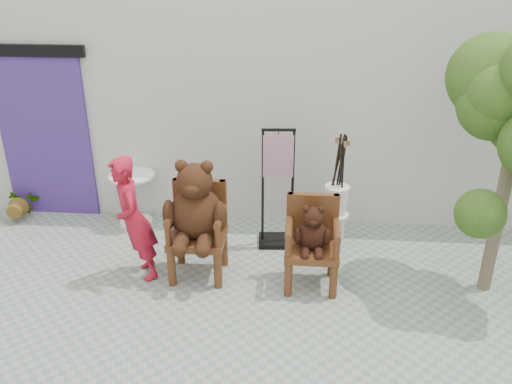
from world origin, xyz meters
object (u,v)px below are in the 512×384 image
Objects in this scene: chair_small at (312,236)px; cafe_table at (133,193)px; chair_big at (196,213)px; person at (134,219)px; stool_bucket at (337,199)px; display_stand at (277,201)px.

cafe_table is (-2.35, 1.25, -0.16)m from chair_small.
chair_big is 0.96× the size of person.
stool_bucket reaches higher than chair_small.
cafe_table is at bearing 152.05° from chair_small.
person is (-1.94, -0.03, 0.13)m from chair_small.
chair_small is at bearing -27.95° from cafe_table.
person is at bearing -158.67° from stool_bucket.
chair_small is 0.69× the size of stool_bucket.
chair_small reaches higher than cafe_table.
stool_bucket is at bearing -4.48° from display_stand.
chair_small is 1.94m from person.
display_stand reaches higher than cafe_table.
cafe_table is 1.98m from display_stand.
chair_big is at bearing -153.58° from stool_bucket.
chair_small is 0.90m from stool_bucket.
chair_small is at bearing -68.18° from display_stand.
cafe_table is (-0.41, 1.27, -0.29)m from person.
stool_bucket is at bearing 26.42° from chair_big.
person is at bearing -179.19° from chair_small.
chair_big is 1.75m from stool_bucket.
display_stand is at bearing 179.85° from stool_bucket.
chair_small is at bearing -3.09° from chair_big.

